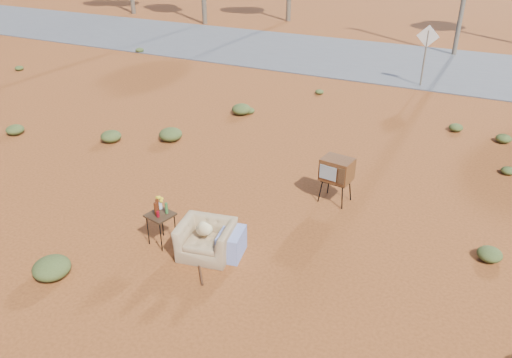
% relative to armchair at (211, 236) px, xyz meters
% --- Properties ---
extents(ground, '(140.00, 140.00, 0.00)m').
position_rel_armchair_xyz_m(ground, '(0.06, 0.25, -0.39)').
color(ground, brown).
rests_on(ground, ground).
extents(highway, '(140.00, 7.00, 0.04)m').
position_rel_armchair_xyz_m(highway, '(0.06, 15.25, -0.37)').
color(highway, '#565659').
rests_on(highway, ground).
extents(armchair, '(1.21, 0.92, 0.84)m').
position_rel_armchair_xyz_m(armchair, '(0.00, 0.00, 0.00)').
color(armchair, '#9A7B54').
rests_on(armchair, ground).
extents(tv_unit, '(0.69, 0.58, 1.01)m').
position_rel_armchair_xyz_m(tv_unit, '(1.40, 2.84, 0.36)').
color(tv_unit, black).
rests_on(tv_unit, ground).
extents(side_table, '(0.53, 0.53, 0.91)m').
position_rel_armchair_xyz_m(side_table, '(-1.02, -0.08, 0.27)').
color(side_table, '#342313').
rests_on(side_table, ground).
extents(rusty_bar, '(1.04, 1.33, 0.04)m').
position_rel_armchair_xyz_m(rusty_bar, '(-0.17, -0.20, -0.37)').
color(rusty_bar, '#4A2413').
rests_on(rusty_bar, ground).
extents(road_sign, '(0.78, 0.06, 2.19)m').
position_rel_armchair_xyz_m(road_sign, '(1.56, 12.25, 1.11)').
color(road_sign, brown).
rests_on(road_sign, ground).
extents(scrub_patch, '(17.49, 8.07, 0.33)m').
position_rel_armchair_xyz_m(scrub_patch, '(-0.76, 4.66, -0.25)').
color(scrub_patch, '#425224').
rests_on(scrub_patch, ground).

